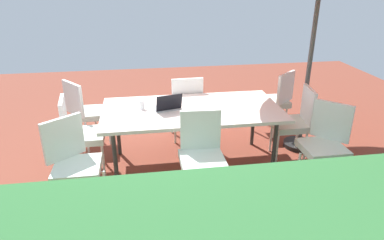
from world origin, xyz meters
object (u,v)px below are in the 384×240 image
at_px(chair_southwest, 275,99).
at_px(chair_south, 186,104).
at_px(cup, 142,105).
at_px(chair_north, 202,153).
at_px(chair_northeast, 73,161).
at_px(chair_southeast, 85,110).
at_px(chair_west, 295,120).
at_px(dining_table, 192,112).
at_px(chair_northwest, 325,142).
at_px(laptop, 168,106).
at_px(chair_east, 79,132).

bearing_deg(chair_southwest, chair_south, -38.74).
xyz_separation_m(chair_south, cup, (0.63, 0.67, 0.28)).
distance_m(chair_north, chair_northeast, 1.32).
bearing_deg(chair_northeast, chair_southeast, 54.43).
height_order(chair_southeast, chair_north, same).
relative_size(chair_north, chair_west, 1.00).
relative_size(dining_table, chair_southeast, 2.23).
relative_size(chair_southwest, chair_northeast, 1.00).
bearing_deg(chair_west, chair_southwest, -175.47).
bearing_deg(cup, chair_northwest, 159.04).
relative_size(chair_north, cup, 8.72).
relative_size(chair_northwest, laptop, 2.64).
xyz_separation_m(chair_west, laptop, (1.64, -0.06, 0.27)).
height_order(chair_west, chair_southwest, same).
distance_m(chair_southwest, cup, 2.14).
relative_size(chair_southeast, laptop, 2.64).
relative_size(chair_northeast, chair_east, 1.00).
bearing_deg(chair_north, chair_south, 91.71).
bearing_deg(chair_southwest, chair_southeast, -39.00).
bearing_deg(chair_north, chair_southeast, 136.34).
distance_m(chair_west, chair_east, 2.71).
distance_m(chair_north, chair_southwest, 2.07).
distance_m(dining_table, chair_southeast, 1.58).
bearing_deg(cup, chair_northeast, 47.35).
height_order(chair_southwest, chair_northwest, same).
xyz_separation_m(chair_southeast, chair_northwest, (-2.80, 1.43, 0.00)).
bearing_deg(chair_southwest, laptop, -15.64).
distance_m(chair_west, chair_northwest, 0.65).
bearing_deg(chair_east, chair_northwest, -110.73).
distance_m(chair_west, laptop, 1.66).
relative_size(chair_southwest, cup, 8.72).
height_order(dining_table, chair_northeast, chair_northeast).
xyz_separation_m(chair_northwest, laptop, (1.71, -0.70, 0.27)).
bearing_deg(chair_east, chair_southeast, -5.02).
bearing_deg(dining_table, chair_west, 177.76).
bearing_deg(chair_southwest, dining_table, -10.97).
bearing_deg(chair_south, cup, 44.55).
xyz_separation_m(chair_east, chair_south, (-1.40, -0.74, 0.00)).
bearing_deg(chair_east, dining_table, -96.86).
xyz_separation_m(dining_table, chair_east, (1.37, -0.01, -0.17)).
xyz_separation_m(dining_table, chair_northeast, (1.33, 0.71, -0.17)).
relative_size(chair_southwest, laptop, 2.64).
height_order(chair_northeast, cup, chair_northeast).
xyz_separation_m(chair_northwest, cup, (2.02, -0.77, 0.28)).
distance_m(chair_southeast, chair_south, 1.42).
bearing_deg(chair_northeast, chair_east, 55.28).
bearing_deg(laptop, chair_south, -128.00).
distance_m(chair_north, chair_west, 1.52).
relative_size(chair_east, chair_south, 1.00).
bearing_deg(cup, chair_east, 5.35).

